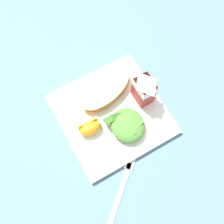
# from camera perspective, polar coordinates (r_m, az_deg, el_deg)

# --- Properties ---
(ground) EXTENTS (3.00, 3.00, 0.00)m
(ground) POSITION_cam_1_polar(r_m,az_deg,el_deg) (0.77, 0.00, -0.66)
(ground) COLOR slate
(white_plate) EXTENTS (0.28, 0.28, 0.02)m
(white_plate) POSITION_cam_1_polar(r_m,az_deg,el_deg) (0.76, 0.00, -0.46)
(white_plate) COLOR white
(white_plate) RESTS_ON ground
(cheesy_pizza_bread) EXTENTS (0.12, 0.18, 0.04)m
(cheesy_pizza_bread) POSITION_cam_1_polar(r_m,az_deg,el_deg) (0.76, -1.23, 4.50)
(cheesy_pizza_bread) COLOR #B77F42
(cheesy_pizza_bread) RESTS_ON white_plate
(green_salad_pile) EXTENTS (0.10, 0.10, 0.04)m
(green_salad_pile) POSITION_cam_1_polar(r_m,az_deg,el_deg) (0.72, 3.28, -2.80)
(green_salad_pile) COLOR #4C8433
(green_salad_pile) RESTS_ON white_plate
(milk_carton) EXTENTS (0.06, 0.04, 0.11)m
(milk_carton) POSITION_cam_1_polar(r_m,az_deg,el_deg) (0.72, 7.00, 4.76)
(milk_carton) COLOR #B7332D
(milk_carton) RESTS_ON white_plate
(orange_wedge_front) EXTENTS (0.04, 0.06, 0.04)m
(orange_wedge_front) POSITION_cam_1_polar(r_m,az_deg,el_deg) (0.72, -4.70, -3.36)
(orange_wedge_front) COLOR orange
(orange_wedge_front) RESTS_ON white_plate
(metal_fork) EXTENTS (0.14, 0.15, 0.01)m
(metal_fork) POSITION_cam_1_polar(r_m,az_deg,el_deg) (0.72, 2.30, -15.07)
(metal_fork) COLOR silver
(metal_fork) RESTS_ON ground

